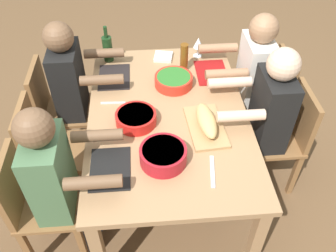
% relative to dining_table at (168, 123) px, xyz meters
% --- Properties ---
extents(ground_plane, '(8.00, 8.00, 0.00)m').
position_rel_dining_table_xyz_m(ground_plane, '(0.00, 0.00, -0.66)').
color(ground_plane, brown).
extents(dining_table, '(1.61, 1.05, 0.74)m').
position_rel_dining_table_xyz_m(dining_table, '(0.00, 0.00, 0.00)').
color(dining_table, '#A87F56').
rests_on(dining_table, ground_plane).
extents(chair_far_left, '(0.40, 0.40, 0.85)m').
position_rel_dining_table_xyz_m(chair_far_left, '(-0.44, 0.85, -0.18)').
color(chair_far_left, olive).
rests_on(chair_far_left, ground_plane).
extents(diner_far_left, '(0.41, 0.53, 1.20)m').
position_rel_dining_table_xyz_m(diner_far_left, '(-0.44, 0.67, 0.04)').
color(diner_far_left, '#2D2D38').
rests_on(diner_far_left, ground_plane).
extents(chair_near_center, '(0.40, 0.40, 0.85)m').
position_rel_dining_table_xyz_m(chair_near_center, '(0.00, -0.85, -0.18)').
color(chair_near_center, olive).
rests_on(chair_near_center, ground_plane).
extents(chair_near_left, '(0.40, 0.40, 0.85)m').
position_rel_dining_table_xyz_m(chair_near_left, '(-0.44, -0.85, -0.18)').
color(chair_near_left, olive).
rests_on(chair_near_left, ground_plane).
extents(diner_near_left, '(0.41, 0.53, 1.20)m').
position_rel_dining_table_xyz_m(diner_near_left, '(-0.44, -0.67, 0.04)').
color(diner_near_left, '#2D2D38').
rests_on(diner_near_left, ground_plane).
extents(chair_far_center, '(0.40, 0.40, 0.85)m').
position_rel_dining_table_xyz_m(chair_far_center, '(0.00, 0.85, -0.18)').
color(chair_far_center, olive).
rests_on(chair_far_center, ground_plane).
extents(diner_far_center, '(0.41, 0.53, 1.20)m').
position_rel_dining_table_xyz_m(diner_far_center, '(-0.00, 0.67, 0.04)').
color(diner_far_center, '#2D2D38').
rests_on(diner_far_center, ground_plane).
extents(chair_near_right, '(0.40, 0.40, 0.85)m').
position_rel_dining_table_xyz_m(chair_near_right, '(0.44, -0.85, -0.18)').
color(chair_near_right, olive).
rests_on(chair_near_right, ground_plane).
extents(diner_near_right, '(0.41, 0.53, 1.20)m').
position_rel_dining_table_xyz_m(diner_near_right, '(0.44, -0.67, 0.04)').
color(diner_near_right, '#2D2D38').
rests_on(diner_near_right, ground_plane).
extents(serving_bowl_greens, '(0.27, 0.27, 0.08)m').
position_rel_dining_table_xyz_m(serving_bowl_greens, '(-0.31, 0.07, 0.13)').
color(serving_bowl_greens, red).
rests_on(serving_bowl_greens, dining_table).
extents(serving_bowl_salad, '(0.27, 0.27, 0.10)m').
position_rel_dining_table_xyz_m(serving_bowl_salad, '(0.41, -0.06, 0.14)').
color(serving_bowl_salad, '#B21923').
rests_on(serving_bowl_salad, dining_table).
extents(serving_bowl_fruit, '(0.26, 0.26, 0.08)m').
position_rel_dining_table_xyz_m(serving_bowl_fruit, '(0.07, -0.21, 0.13)').
color(serving_bowl_fruit, red).
rests_on(serving_bowl_fruit, dining_table).
extents(cutting_board, '(0.42, 0.25, 0.02)m').
position_rel_dining_table_xyz_m(cutting_board, '(0.15, 0.23, 0.09)').
color(cutting_board, tan).
rests_on(cutting_board, dining_table).
extents(bread_loaf, '(0.33, 0.13, 0.09)m').
position_rel_dining_table_xyz_m(bread_loaf, '(0.15, 0.23, 0.15)').
color(bread_loaf, tan).
rests_on(bread_loaf, cutting_board).
extents(wine_bottle, '(0.08, 0.08, 0.29)m').
position_rel_dining_table_xyz_m(wine_bottle, '(-0.68, -0.41, 0.19)').
color(wine_bottle, '#193819').
rests_on(wine_bottle, dining_table).
extents(beer_bottle, '(0.06, 0.06, 0.22)m').
position_rel_dining_table_xyz_m(beer_bottle, '(-0.50, 0.16, 0.19)').
color(beer_bottle, brown).
rests_on(beer_bottle, dining_table).
extents(wine_glass, '(0.08, 0.08, 0.17)m').
position_rel_dining_table_xyz_m(wine_glass, '(-0.68, 0.29, 0.20)').
color(wine_glass, silver).
rests_on(wine_glass, dining_table).
extents(placemat_far_left, '(0.32, 0.23, 0.01)m').
position_rel_dining_table_xyz_m(placemat_far_left, '(-0.44, 0.37, 0.09)').
color(placemat_far_left, maroon).
rests_on(placemat_far_left, dining_table).
extents(fork_near_center, '(0.03, 0.17, 0.01)m').
position_rel_dining_table_xyz_m(fork_near_center, '(-0.14, -0.37, 0.09)').
color(fork_near_center, silver).
rests_on(fork_near_center, dining_table).
extents(placemat_near_left, '(0.32, 0.23, 0.01)m').
position_rel_dining_table_xyz_m(placemat_near_left, '(-0.44, -0.37, 0.09)').
color(placemat_near_left, black).
rests_on(placemat_near_left, dining_table).
extents(placemat_near_right, '(0.32, 0.23, 0.01)m').
position_rel_dining_table_xyz_m(placemat_near_right, '(0.44, -0.37, 0.09)').
color(placemat_near_right, black).
rests_on(placemat_near_right, dining_table).
extents(carving_knife, '(0.23, 0.05, 0.01)m').
position_rel_dining_table_xyz_m(carving_knife, '(0.51, 0.21, 0.09)').
color(carving_knife, silver).
rests_on(carving_knife, dining_table).
extents(napkin_stack, '(0.16, 0.16, 0.02)m').
position_rel_dining_table_xyz_m(napkin_stack, '(-0.67, 0.02, 0.09)').
color(napkin_stack, white).
rests_on(napkin_stack, dining_table).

